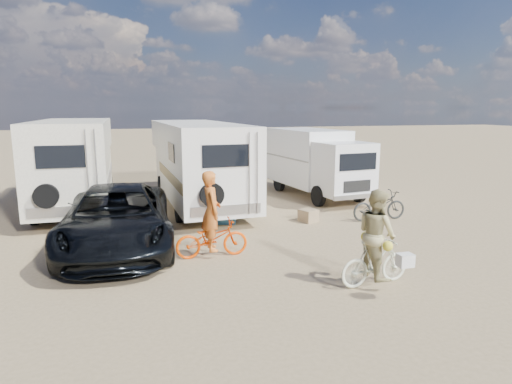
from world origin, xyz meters
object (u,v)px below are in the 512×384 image
object	(u,v)px
dark_suv	(117,218)
rider_man	(211,218)
bike_woman	(375,262)
cooler	(226,215)
crate	(308,216)
bike_parked	(379,206)
box_truck	(317,164)
rv_left	(75,165)
rider_woman	(376,242)
rv_main	(198,164)
bike_man	(212,238)

from	to	relation	value
dark_suv	rider_man	bearing A→B (deg)	-29.02
dark_suv	bike_woman	distance (m)	6.40
dark_suv	cooler	xyz separation A→B (m)	(3.16, 1.73, -0.54)
crate	bike_parked	bearing A→B (deg)	-10.89
bike_woman	rider_man	bearing A→B (deg)	40.81
bike_woman	cooler	xyz separation A→B (m)	(-1.90, 5.64, -0.23)
box_truck	rider_man	distance (m)	8.26
rv_left	rider_man	xyz separation A→B (m)	(3.70, -6.56, -0.60)
bike_woman	cooler	distance (m)	5.95
box_truck	bike_parked	xyz separation A→B (m)	(0.37, -4.16, -0.86)
dark_suv	rider_man	world-z (taller)	rider_man
cooler	dark_suv	bearing A→B (deg)	-135.70
rider_woman	bike_parked	world-z (taller)	rider_woman
rv_main	rider_man	world-z (taller)	rv_main
dark_suv	rider_man	xyz separation A→B (m)	(2.19, -1.31, 0.17)
box_truck	bike_man	size ratio (longest dim) A/B	3.14
bike_woman	dark_suv	bearing A→B (deg)	45.31
bike_woman	cooler	world-z (taller)	bike_woman
cooler	crate	xyz separation A→B (m)	(2.55, -0.51, -0.05)
bike_parked	box_truck	bearing A→B (deg)	5.27
rv_main	dark_suv	distance (m)	5.50
rv_main	rv_left	bearing A→B (deg)	169.90
rider_woman	cooler	size ratio (longest dim) A/B	2.92
rv_left	bike_man	size ratio (longest dim) A/B	4.10
rider_man	cooler	world-z (taller)	rider_man
rv_main	rider_man	distance (m)	6.06
rider_man	rider_woman	distance (m)	3.88
rv_left	rv_main	bearing A→B (deg)	-8.17
rider_woman	box_truck	bearing A→B (deg)	-22.90
bike_parked	cooler	xyz separation A→B (m)	(-4.79, 0.94, -0.23)
rider_man	cooler	xyz separation A→B (m)	(0.97, 3.03, -0.71)
bike_woman	rider_woman	bearing A→B (deg)	-0.00
bike_parked	rv_main	bearing A→B (deg)	53.18
box_truck	bike_woman	xyz separation A→B (m)	(-2.52, -8.85, -0.86)
rider_man	crate	size ratio (longest dim) A/B	3.95
bike_parked	cooler	distance (m)	4.89
dark_suv	cooler	distance (m)	3.64
dark_suv	rider_woman	size ratio (longest dim) A/B	3.16
rider_woman	bike_parked	distance (m)	5.53
dark_suv	rider_woman	bearing A→B (deg)	-35.87
rv_left	rider_woman	size ratio (longest dim) A/B	3.96
bike_man	rider_woman	xyz separation A→B (m)	(2.87, -2.60, 0.44)
dark_suv	cooler	size ratio (longest dim) A/B	9.25
rv_main	bike_woman	size ratio (longest dim) A/B	5.12
rider_man	rider_woman	size ratio (longest dim) A/B	1.07
cooler	bike_woman	bearing A→B (deg)	-55.72
bike_woman	cooler	size ratio (longest dim) A/B	2.59
bike_woman	bike_parked	size ratio (longest dim) A/B	0.88
bike_man	crate	bearing A→B (deg)	-55.41
dark_suv	bike_man	world-z (taller)	dark_suv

